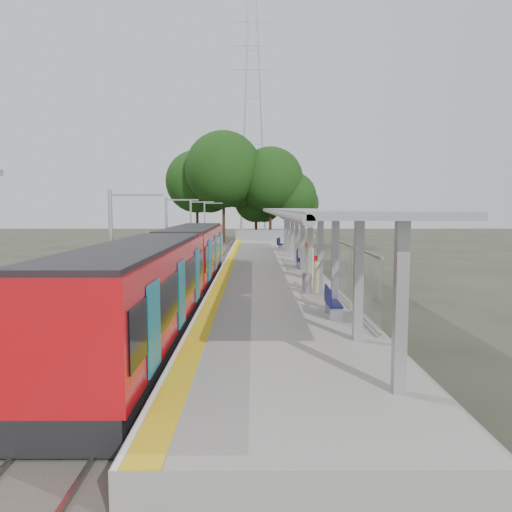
{
  "coord_description": "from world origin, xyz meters",
  "views": [
    {
      "loc": [
        -0.93,
        -11.77,
        4.74
      ],
      "look_at": [
        -0.8,
        13.21,
        2.3
      ],
      "focal_mm": 35.0,
      "sensor_mm": 36.0,
      "label": 1
    }
  ],
  "objects_px": {
    "litter_bin": "(307,283)",
    "bench_far": "(280,243)",
    "bench_mid": "(299,258)",
    "info_pillar_far": "(309,263)",
    "bench_near": "(331,301)",
    "train": "(174,267)",
    "info_pillar_near": "(317,276)"
  },
  "relations": [
    {
      "from": "litter_bin",
      "to": "bench_far",
      "type": "bearing_deg",
      "value": 89.96
    },
    {
      "from": "bench_mid",
      "to": "info_pillar_far",
      "type": "distance_m",
      "value": 4.43
    },
    {
      "from": "info_pillar_far",
      "to": "litter_bin",
      "type": "distance_m",
      "value": 4.8
    },
    {
      "from": "bench_near",
      "to": "bench_far",
      "type": "xyz_separation_m",
      "value": [
        -0.31,
        27.63,
        0.0
      ]
    },
    {
      "from": "train",
      "to": "bench_mid",
      "type": "distance_m",
      "value": 10.68
    },
    {
      "from": "info_pillar_far",
      "to": "litter_bin",
      "type": "bearing_deg",
      "value": -72.75
    },
    {
      "from": "train",
      "to": "bench_far",
      "type": "distance_m",
      "value": 23.03
    },
    {
      "from": "bench_mid",
      "to": "bench_far",
      "type": "relative_size",
      "value": 1.1
    },
    {
      "from": "litter_bin",
      "to": "train",
      "type": "bearing_deg",
      "value": 173.81
    },
    {
      "from": "bench_far",
      "to": "litter_bin",
      "type": "distance_m",
      "value": 22.89
    },
    {
      "from": "train",
      "to": "info_pillar_near",
      "type": "distance_m",
      "value": 6.42
    },
    {
      "from": "info_pillar_near",
      "to": "litter_bin",
      "type": "bearing_deg",
      "value": -161.18
    },
    {
      "from": "bench_near",
      "to": "bench_far",
      "type": "height_order",
      "value": "bench_far"
    },
    {
      "from": "train",
      "to": "info_pillar_near",
      "type": "bearing_deg",
      "value": -3.64
    },
    {
      "from": "bench_mid",
      "to": "bench_far",
      "type": "height_order",
      "value": "bench_mid"
    },
    {
      "from": "bench_far",
      "to": "litter_bin",
      "type": "relative_size",
      "value": 1.83
    },
    {
      "from": "bench_far",
      "to": "info_pillar_near",
      "type": "relative_size",
      "value": 0.97
    },
    {
      "from": "bench_far",
      "to": "bench_near",
      "type": "bearing_deg",
      "value": -76.66
    },
    {
      "from": "bench_far",
      "to": "info_pillar_far",
      "type": "distance_m",
      "value": 18.17
    },
    {
      "from": "train",
      "to": "bench_near",
      "type": "height_order",
      "value": "train"
    },
    {
      "from": "train",
      "to": "litter_bin",
      "type": "bearing_deg",
      "value": -6.19
    },
    {
      "from": "bench_mid",
      "to": "bench_near",
      "type": "bearing_deg",
      "value": -83.96
    },
    {
      "from": "bench_mid",
      "to": "info_pillar_near",
      "type": "xyz_separation_m",
      "value": [
        -0.02,
        -8.93,
        0.1
      ]
    },
    {
      "from": "train",
      "to": "info_pillar_near",
      "type": "relative_size",
      "value": 16.96
    },
    {
      "from": "bench_far",
      "to": "info_pillar_far",
      "type": "height_order",
      "value": "info_pillar_far"
    },
    {
      "from": "bench_mid",
      "to": "litter_bin",
      "type": "xyz_separation_m",
      "value": [
        -0.51,
        -9.16,
        -0.18
      ]
    },
    {
      "from": "train",
      "to": "bench_near",
      "type": "xyz_separation_m",
      "value": [
        6.23,
        -5.38,
        -0.51
      ]
    },
    {
      "from": "bench_far",
      "to": "litter_bin",
      "type": "bearing_deg",
      "value": -77.34
    },
    {
      "from": "bench_mid",
      "to": "bench_far",
      "type": "distance_m",
      "value": 13.74
    },
    {
      "from": "info_pillar_far",
      "to": "bench_far",
      "type": "bearing_deg",
      "value": 116.97
    },
    {
      "from": "bench_mid",
      "to": "info_pillar_near",
      "type": "relative_size",
      "value": 1.07
    },
    {
      "from": "bench_far",
      "to": "info_pillar_far",
      "type": "xyz_separation_m",
      "value": [
        0.63,
        -18.15,
        0.27
      ]
    }
  ]
}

